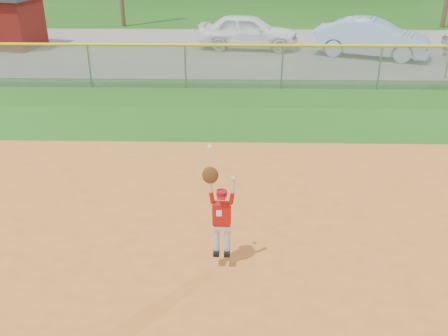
{
  "coord_description": "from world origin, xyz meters",
  "views": [
    {
      "loc": [
        -1.6,
        -6.98,
        5.1
      ],
      "look_at": [
        -1.8,
        1.28,
        1.1
      ],
      "focal_mm": 40.0,
      "sensor_mm": 36.0,
      "label": 1
    }
  ],
  "objects_px": {
    "car_blue": "(372,38)",
    "car_white_a": "(248,31)",
    "utility_shed": "(6,21)",
    "ballplayer": "(220,212)"
  },
  "relations": [
    {
      "from": "car_white_a",
      "to": "car_blue",
      "type": "bearing_deg",
      "value": -99.31
    },
    {
      "from": "utility_shed",
      "to": "ballplayer",
      "type": "distance_m",
      "value": 19.53
    },
    {
      "from": "utility_shed",
      "to": "car_white_a",
      "type": "bearing_deg",
      "value": -0.48
    },
    {
      "from": "car_blue",
      "to": "utility_shed",
      "type": "bearing_deg",
      "value": 105.57
    },
    {
      "from": "utility_shed",
      "to": "ballplayer",
      "type": "relative_size",
      "value": 1.85
    },
    {
      "from": "ballplayer",
      "to": "utility_shed",
      "type": "bearing_deg",
      "value": 122.05
    },
    {
      "from": "utility_shed",
      "to": "car_blue",
      "type": "bearing_deg",
      "value": -5.41
    },
    {
      "from": "car_blue",
      "to": "car_white_a",
      "type": "bearing_deg",
      "value": 95.44
    },
    {
      "from": "car_white_a",
      "to": "utility_shed",
      "type": "relative_size",
      "value": 1.27
    },
    {
      "from": "car_blue",
      "to": "ballplayer",
      "type": "height_order",
      "value": "ballplayer"
    }
  ]
}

